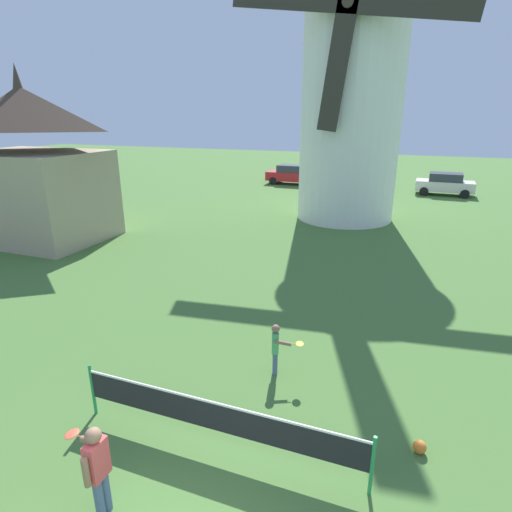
# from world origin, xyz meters

# --- Properties ---
(windmill) EXTENTS (10.60, 5.92, 15.36)m
(windmill) POSITION_xyz_m (-1.09, 20.22, 7.09)
(windmill) COLOR white
(windmill) RESTS_ON ground_plane
(tennis_net) EXTENTS (5.33, 0.06, 1.10)m
(tennis_net) POSITION_xyz_m (-0.39, 2.24, 0.69)
(tennis_net) COLOR #238E4C
(tennis_net) RESTS_ON ground_plane
(player_near) EXTENTS (0.82, 0.59, 1.54)m
(player_near) POSITION_xyz_m (-1.42, 0.53, 0.87)
(player_near) COLOR slate
(player_near) RESTS_ON ground_plane
(player_far) EXTENTS (0.78, 0.40, 1.23)m
(player_far) POSITION_xyz_m (-0.10, 4.78, 0.69)
(player_far) COLOR slate
(player_far) RESTS_ON ground_plane
(stray_ball) EXTENTS (0.23, 0.23, 0.23)m
(stray_ball) POSITION_xyz_m (2.98, 3.41, 0.12)
(stray_ball) COLOR orange
(stray_ball) RESTS_ON ground_plane
(parked_car_red) EXTENTS (4.21, 1.94, 1.56)m
(parked_car_red) POSITION_xyz_m (-6.98, 30.49, 0.81)
(parked_car_red) COLOR red
(parked_car_red) RESTS_ON ground_plane
(parked_car_mustard) EXTENTS (4.21, 2.01, 1.56)m
(parked_car_mustard) POSITION_xyz_m (-1.60, 29.95, 0.81)
(parked_car_mustard) COLOR #999919
(parked_car_mustard) RESTS_ON ground_plane
(parked_car_cream) EXTENTS (3.93, 1.98, 1.56)m
(parked_car_cream) POSITION_xyz_m (4.52, 29.68, 0.81)
(parked_car_cream) COLOR silver
(parked_car_cream) RESTS_ON ground_plane
(chapel) EXTENTS (6.33, 4.66, 7.60)m
(chapel) POSITION_xyz_m (-13.73, 11.21, 3.28)
(chapel) COLOR tan
(chapel) RESTS_ON ground_plane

